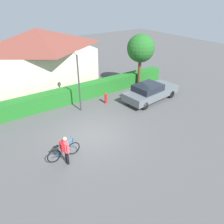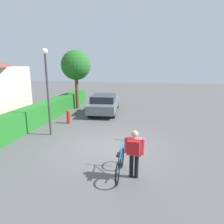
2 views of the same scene
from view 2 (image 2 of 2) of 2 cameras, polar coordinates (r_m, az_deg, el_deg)
ground_plane at (r=8.79m, az=-0.79°, el=-9.76°), size 60.00×60.00×0.00m
hedge_row at (r=10.72m, az=-27.21°, el=-3.82°), size 19.34×0.90×1.11m
parked_car_near at (r=14.60m, az=-2.19°, el=2.48°), size 4.65×2.26×1.32m
bicycle at (r=6.60m, az=2.26°, el=-14.35°), size 1.75×0.50×1.00m
person_rider at (r=6.26m, az=6.26°, el=-10.64°), size 0.37×0.63×1.54m
street_lamp at (r=10.09m, az=-17.85°, el=8.42°), size 0.28×0.28×4.15m
tree_kerbside at (r=15.99m, az=-10.14°, el=12.75°), size 2.23×2.23×4.47m
fire_hydrant at (r=12.26m, az=-12.18°, el=-1.25°), size 0.20×0.20×0.81m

